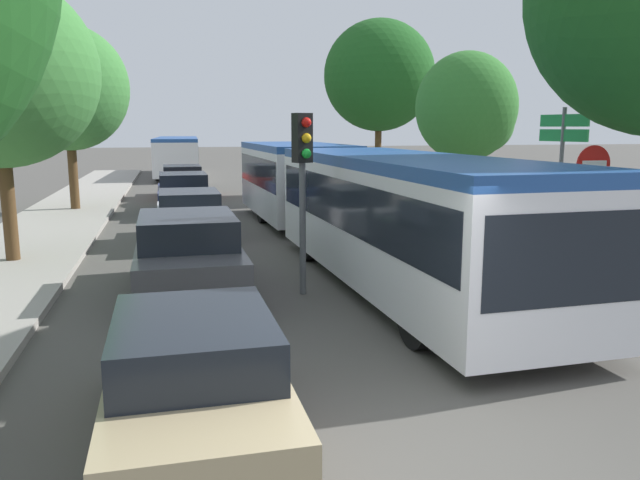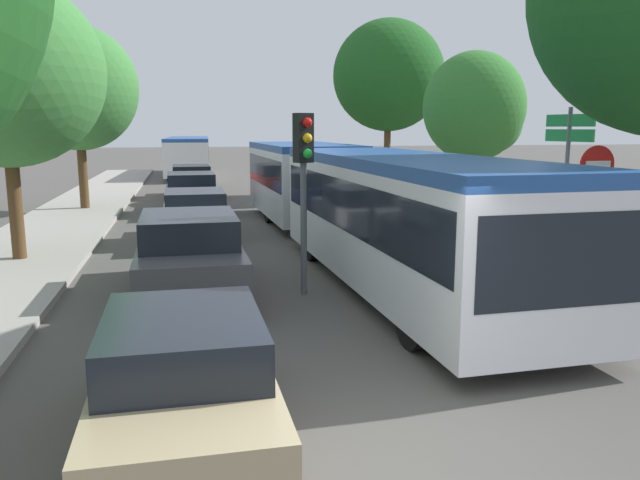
{
  "view_description": "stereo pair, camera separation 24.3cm",
  "coord_description": "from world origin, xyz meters",
  "px_view_note": "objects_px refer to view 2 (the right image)",
  "views": [
    {
      "loc": [
        -2.27,
        -5.09,
        3.14
      ],
      "look_at": [
        0.2,
        5.35,
        1.2
      ],
      "focal_mm": 35.0,
      "sensor_mm": 36.0,
      "label": 1
    },
    {
      "loc": [
        -2.03,
        -5.14,
        3.14
      ],
      "look_at": [
        0.2,
        5.35,
        1.2
      ],
      "focal_mm": 35.0,
      "sensor_mm": 36.0,
      "label": 2
    }
  ],
  "objects_px": {
    "white_van": "(622,247)",
    "tree_left_far": "(77,91)",
    "queued_car_graphite": "(190,253)",
    "queued_car_red": "(192,181)",
    "tree_right_mid": "(477,110)",
    "queued_car_navy": "(192,193)",
    "queued_car_silver": "(195,215)",
    "traffic_light": "(304,163)",
    "tree_right_far": "(389,76)",
    "no_entry_sign": "(595,197)",
    "tree_left_mid": "(4,72)",
    "articulated_bus": "(350,194)",
    "city_bus_rear": "(188,154)",
    "queued_car_tan": "(184,377)",
    "direction_sign_post": "(568,153)"
  },
  "relations": [
    {
      "from": "queued_car_silver",
      "to": "direction_sign_post",
      "type": "relative_size",
      "value": 1.14
    },
    {
      "from": "queued_car_navy",
      "to": "tree_left_mid",
      "type": "height_order",
      "value": "tree_left_mid"
    },
    {
      "from": "articulated_bus",
      "to": "tree_right_mid",
      "type": "bearing_deg",
      "value": 125.57
    },
    {
      "from": "queued_car_navy",
      "to": "no_entry_sign",
      "type": "relative_size",
      "value": 1.53
    },
    {
      "from": "articulated_bus",
      "to": "queued_car_red",
      "type": "distance_m",
      "value": 14.47
    },
    {
      "from": "queued_car_red",
      "to": "queued_car_tan",
      "type": "bearing_deg",
      "value": 178.48
    },
    {
      "from": "white_van",
      "to": "tree_right_far",
      "type": "distance_m",
      "value": 19.58
    },
    {
      "from": "queued_car_tan",
      "to": "direction_sign_post",
      "type": "distance_m",
      "value": 11.31
    },
    {
      "from": "queued_car_tan",
      "to": "tree_right_mid",
      "type": "distance_m",
      "value": 16.46
    },
    {
      "from": "traffic_light",
      "to": "tree_left_far",
      "type": "xyz_separation_m",
      "value": [
        -5.94,
        13.37,
        1.95
      ]
    },
    {
      "from": "city_bus_rear",
      "to": "traffic_light",
      "type": "bearing_deg",
      "value": -174.53
    },
    {
      "from": "white_van",
      "to": "tree_left_far",
      "type": "bearing_deg",
      "value": -75.89
    },
    {
      "from": "articulated_bus",
      "to": "queued_car_graphite",
      "type": "height_order",
      "value": "articulated_bus"
    },
    {
      "from": "no_entry_sign",
      "to": "queued_car_red",
      "type": "bearing_deg",
      "value": -159.23
    },
    {
      "from": "queued_car_silver",
      "to": "queued_car_navy",
      "type": "xyz_separation_m",
      "value": [
        -0.04,
        6.03,
        0.03
      ]
    },
    {
      "from": "tree_left_far",
      "to": "tree_right_mid",
      "type": "relative_size",
      "value": 1.22
    },
    {
      "from": "queued_car_tan",
      "to": "tree_right_far",
      "type": "xyz_separation_m",
      "value": [
        9.14,
        21.6,
        4.76
      ]
    },
    {
      "from": "articulated_bus",
      "to": "queued_car_navy",
      "type": "bearing_deg",
      "value": -157.77
    },
    {
      "from": "queued_car_graphite",
      "to": "queued_car_red",
      "type": "distance_m",
      "value": 17.17
    },
    {
      "from": "queued_car_graphite",
      "to": "tree_left_far",
      "type": "distance_m",
      "value": 13.92
    },
    {
      "from": "queued_car_graphite",
      "to": "tree_left_mid",
      "type": "xyz_separation_m",
      "value": [
        -3.88,
        3.51,
        3.57
      ]
    },
    {
      "from": "white_van",
      "to": "tree_right_far",
      "type": "relative_size",
      "value": 0.68
    },
    {
      "from": "white_van",
      "to": "tree_right_mid",
      "type": "xyz_separation_m",
      "value": [
        2.49,
        10.55,
        2.47
      ]
    },
    {
      "from": "tree_right_mid",
      "to": "queued_car_navy",
      "type": "bearing_deg",
      "value": 154.25
    },
    {
      "from": "city_bus_rear",
      "to": "queued_car_red",
      "type": "bearing_deg",
      "value": -177.97
    },
    {
      "from": "queued_car_silver",
      "to": "white_van",
      "type": "xyz_separation_m",
      "value": [
        6.64,
        -8.95,
        0.52
      ]
    },
    {
      "from": "articulated_bus",
      "to": "white_van",
      "type": "relative_size",
      "value": 3.3
    },
    {
      "from": "queued_car_red",
      "to": "queued_car_silver",
      "type": "bearing_deg",
      "value": 179.14
    },
    {
      "from": "tree_left_far",
      "to": "queued_car_red",
      "type": "bearing_deg",
      "value": 46.82
    },
    {
      "from": "tree_right_mid",
      "to": "tree_left_far",
      "type": "bearing_deg",
      "value": 157.07
    },
    {
      "from": "tree_left_far",
      "to": "queued_car_graphite",
      "type": "bearing_deg",
      "value": -73.49
    },
    {
      "from": "articulated_bus",
      "to": "traffic_light",
      "type": "distance_m",
      "value": 4.26
    },
    {
      "from": "city_bus_rear",
      "to": "queued_car_tan",
      "type": "height_order",
      "value": "city_bus_rear"
    },
    {
      "from": "queued_car_navy",
      "to": "tree_left_far",
      "type": "xyz_separation_m",
      "value": [
        -3.96,
        1.13,
        3.69
      ]
    },
    {
      "from": "tree_left_far",
      "to": "no_entry_sign",
      "type": "bearing_deg",
      "value": -52.53
    },
    {
      "from": "tree_left_mid",
      "to": "tree_right_far",
      "type": "bearing_deg",
      "value": 43.48
    },
    {
      "from": "no_entry_sign",
      "to": "tree_left_far",
      "type": "height_order",
      "value": "tree_left_far"
    },
    {
      "from": "city_bus_rear",
      "to": "white_van",
      "type": "relative_size",
      "value": 2.19
    },
    {
      "from": "tree_left_far",
      "to": "articulated_bus",
      "type": "bearing_deg",
      "value": -51.03
    },
    {
      "from": "city_bus_rear",
      "to": "no_entry_sign",
      "type": "height_order",
      "value": "no_entry_sign"
    },
    {
      "from": "tree_left_mid",
      "to": "traffic_light",
      "type": "bearing_deg",
      "value": -33.61
    },
    {
      "from": "traffic_light",
      "to": "tree_right_far",
      "type": "relative_size",
      "value": 0.43
    },
    {
      "from": "queued_car_silver",
      "to": "no_entry_sign",
      "type": "bearing_deg",
      "value": -136.79
    },
    {
      "from": "queued_car_graphite",
      "to": "queued_car_silver",
      "type": "relative_size",
      "value": 1.08
    },
    {
      "from": "queued_car_tan",
      "to": "tree_left_mid",
      "type": "bearing_deg",
      "value": 21.27
    },
    {
      "from": "queued_car_silver",
      "to": "direction_sign_post",
      "type": "distance_m",
      "value": 9.78
    },
    {
      "from": "queued_car_navy",
      "to": "tree_right_mid",
      "type": "distance_m",
      "value": 10.6
    },
    {
      "from": "queued_car_graphite",
      "to": "white_van",
      "type": "xyz_separation_m",
      "value": [
        6.83,
        -3.23,
        0.46
      ]
    },
    {
      "from": "city_bus_rear",
      "to": "tree_left_far",
      "type": "distance_m",
      "value": 18.07
    },
    {
      "from": "city_bus_rear",
      "to": "tree_right_mid",
      "type": "relative_size",
      "value": 2.1
    }
  ]
}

